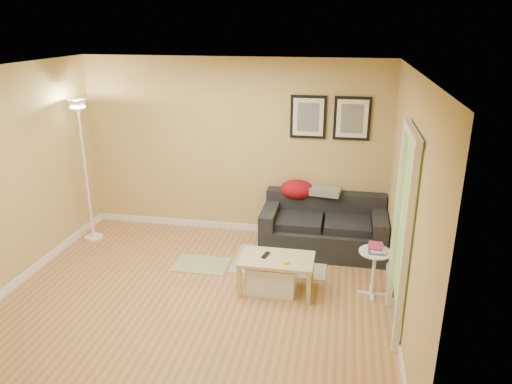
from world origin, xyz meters
TOP-DOWN VIEW (x-y plane):
  - floor at (0.00, 0.00)m, footprint 4.50×4.50m
  - ceiling at (0.00, 0.00)m, footprint 4.50×4.50m
  - wall_back at (0.00, 2.00)m, footprint 4.50×0.00m
  - wall_front at (0.00, -2.00)m, footprint 4.50×0.00m
  - wall_left at (-2.25, 0.00)m, footprint 0.00×4.00m
  - wall_right at (2.25, 0.00)m, footprint 0.00×4.00m
  - baseboard_back at (0.00, 1.99)m, footprint 4.50×0.02m
  - baseboard_left at (-2.24, 0.00)m, footprint 0.02×4.00m
  - baseboard_right at (2.24, 0.00)m, footprint 0.02×4.00m
  - sofa at (1.38, 1.53)m, footprint 1.70×0.90m
  - red_throw at (0.97, 1.84)m, footprint 0.48×0.36m
  - plaid_throw at (1.37, 1.81)m, footprint 0.45×0.32m
  - framed_print_left at (1.08, 1.98)m, footprint 0.50×0.04m
  - framed_print_right at (1.68, 1.98)m, footprint 0.50×0.04m
  - area_rug at (0.84, 1.07)m, footprint 1.25×0.85m
  - green_runner at (-0.16, 0.77)m, footprint 0.70×0.50m
  - coffee_table at (0.90, 0.32)m, footprint 0.99×0.76m
  - remote_control at (0.76, 0.35)m, footprint 0.08×0.17m
  - tape_roll at (1.02, 0.20)m, footprint 0.07×0.07m
  - storage_bin at (0.85, 0.33)m, footprint 0.58×0.43m
  - side_table at (2.02, 0.44)m, footprint 0.37×0.37m
  - book_stack at (2.03, 0.44)m, footprint 0.19×0.25m
  - floor_lamp at (-2.00, 1.29)m, footprint 0.27×0.27m
  - doorway at (2.20, -0.15)m, footprint 0.12×1.01m

SIDE VIEW (x-z plane):
  - floor at x=0.00m, z-range 0.00..0.00m
  - area_rug at x=0.84m, z-range 0.00..0.01m
  - green_runner at x=-0.16m, z-range 0.00..0.01m
  - baseboard_back at x=0.00m, z-range 0.00..0.10m
  - baseboard_left at x=-2.24m, z-range 0.00..0.10m
  - baseboard_right at x=2.24m, z-range 0.00..0.10m
  - storage_bin at x=0.85m, z-range 0.00..0.36m
  - coffee_table at x=0.90m, z-range 0.00..0.44m
  - side_table at x=2.02m, z-range 0.00..0.57m
  - sofa at x=1.38m, z-range 0.00..0.75m
  - remote_control at x=0.76m, z-range 0.44..0.46m
  - tape_roll at x=1.02m, z-range 0.44..0.47m
  - book_stack at x=2.03m, z-range 0.57..0.65m
  - red_throw at x=0.97m, z-range 0.63..0.91m
  - plaid_throw at x=1.37m, z-range 0.73..0.83m
  - floor_lamp at x=-2.00m, z-range -0.06..2.01m
  - doorway at x=2.20m, z-range -0.04..2.09m
  - wall_back at x=0.00m, z-range -0.95..3.55m
  - wall_front at x=0.00m, z-range -0.95..3.55m
  - wall_left at x=-2.25m, z-range -0.70..3.30m
  - wall_right at x=2.25m, z-range -0.70..3.30m
  - framed_print_left at x=1.08m, z-range 1.50..2.10m
  - framed_print_right at x=1.68m, z-range 1.50..2.10m
  - ceiling at x=0.00m, z-range 2.60..2.60m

